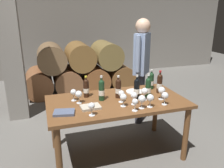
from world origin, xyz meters
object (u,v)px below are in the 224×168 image
(wine_glass_5, at_px, (150,98))
(wine_bottle_3, at_px, (102,90))
(wine_bottle_4, at_px, (86,88))
(dining_table, at_px, (117,107))
(tasting_notebook, at_px, (91,107))
(wine_glass_6, at_px, (134,96))
(wine_bottle_0, at_px, (137,88))
(wine_glass_10, at_px, (142,99))
(wine_bottle_6, at_px, (118,88))
(wine_bottle_1, at_px, (148,87))
(wine_glass_7, at_px, (121,94))
(leather_ledger, at_px, (64,112))
(wine_glass_3, at_px, (135,102))
(wine_glass_2, at_px, (79,94))
(sommelier_presenting, at_px, (141,62))
(wine_glass_9, at_px, (92,106))
(wine_glass_11, at_px, (165,96))
(serving_plate, at_px, (135,92))
(wine_bottle_2, at_px, (151,81))
(wine_glass_1, at_px, (123,98))
(wine_glass_4, at_px, (145,92))
(wine_bottle_5, at_px, (160,83))
(wine_glass_0, at_px, (73,93))

(wine_glass_5, bearing_deg, wine_bottle_3, 141.15)
(wine_bottle_4, bearing_deg, dining_table, -34.79)
(tasting_notebook, bearing_deg, wine_glass_6, -8.58)
(wine_bottle_0, height_order, wine_glass_10, wine_bottle_0)
(wine_bottle_3, height_order, wine_bottle_6, wine_bottle_3)
(wine_bottle_1, height_order, wine_glass_7, wine_bottle_1)
(leather_ledger, bearing_deg, wine_glass_7, 21.99)
(wine_glass_3, bearing_deg, leather_ledger, 167.55)
(leather_ledger, bearing_deg, wine_glass_2, 61.96)
(sommelier_presenting, bearing_deg, wine_glass_9, -134.71)
(dining_table, xyz_separation_m, wine_glass_11, (0.49, -0.30, 0.20))
(wine_bottle_6, xyz_separation_m, leather_ledger, (-0.71, -0.28, -0.11))
(wine_bottle_1, distance_m, wine_glass_11, 0.29)
(wine_glass_6, bearing_deg, serving_plate, 64.93)
(wine_bottle_6, distance_m, sommelier_presenting, 0.93)
(wine_bottle_2, height_order, wine_glass_5, wine_bottle_2)
(wine_bottle_2, distance_m, serving_plate, 0.30)
(wine_bottle_2, distance_m, wine_glass_1, 0.76)
(wine_bottle_2, height_order, sommelier_presenting, sommelier_presenting)
(wine_bottle_6, bearing_deg, wine_bottle_2, 18.01)
(wine_bottle_0, distance_m, wine_glass_2, 0.72)
(wine_bottle_2, distance_m, wine_bottle_3, 0.81)
(wine_glass_10, bearing_deg, wine_bottle_3, 133.51)
(wine_glass_2, bearing_deg, leather_ledger, -130.25)
(wine_glass_4, xyz_separation_m, wine_glass_11, (0.17, -0.20, -0.00))
(wine_bottle_5, bearing_deg, leather_ledger, -167.82)
(wine_bottle_2, relative_size, wine_glass_5, 1.80)
(wine_glass_2, xyz_separation_m, wine_glass_10, (0.65, -0.37, 0.00))
(serving_plate, bearing_deg, wine_glass_0, -176.38)
(wine_bottle_6, distance_m, wine_glass_3, 0.44)
(wine_bottle_5, xyz_separation_m, wine_glass_6, (-0.49, -0.28, -0.02))
(wine_bottle_0, bearing_deg, wine_glass_4, -50.99)
(wine_bottle_4, distance_m, leather_ledger, 0.55)
(wine_glass_1, relative_size, wine_glass_5, 0.99)
(wine_bottle_0, height_order, wine_glass_4, wine_bottle_0)
(wine_glass_7, bearing_deg, wine_glass_11, -26.68)
(wine_bottle_6, distance_m, wine_glass_0, 0.56)
(tasting_notebook, xyz_separation_m, sommelier_presenting, (1.04, 0.89, 0.27))
(wine_glass_4, bearing_deg, wine_bottle_6, 146.31)
(wine_glass_1, distance_m, leather_ledger, 0.68)
(wine_bottle_0, xyz_separation_m, leather_ledger, (-0.92, -0.18, -0.12))
(wine_glass_3, relative_size, sommelier_presenting, 0.08)
(wine_glass_9, height_order, serving_plate, wine_glass_9)
(wine_glass_4, xyz_separation_m, wine_glass_6, (-0.18, -0.09, -0.00))
(sommelier_presenting, bearing_deg, wine_bottle_6, -133.21)
(dining_table, distance_m, wine_glass_11, 0.61)
(wine_glass_11, bearing_deg, wine_glass_3, -172.20)
(wine_glass_2, bearing_deg, wine_glass_9, -79.48)
(wine_bottle_6, xyz_separation_m, wine_glass_7, (-0.02, -0.16, -0.02))
(wine_glass_1, xyz_separation_m, wine_glass_11, (0.48, -0.10, 0.00))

